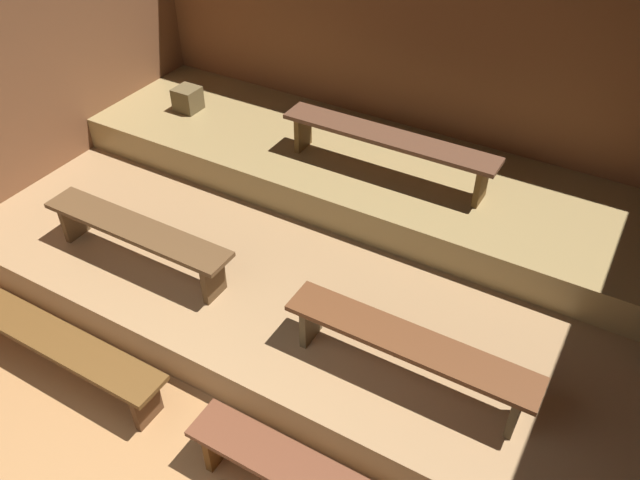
# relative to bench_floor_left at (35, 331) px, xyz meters

# --- Properties ---
(ground) EXTENTS (6.59, 5.55, 0.08)m
(ground) POSITION_rel_bench_floor_left_xyz_m (1.35, 1.26, -0.36)
(ground) COLOR #9D6E42
(wall_back) EXTENTS (6.59, 0.06, 2.71)m
(wall_back) POSITION_rel_bench_floor_left_xyz_m (1.35, 3.66, 1.04)
(wall_back) COLOR brown
(wall_back) RESTS_ON ground
(platform_lower) EXTENTS (5.79, 3.27, 0.32)m
(platform_lower) POSITION_rel_bench_floor_left_xyz_m (1.35, 2.00, -0.16)
(platform_lower) COLOR #9B764E
(platform_lower) RESTS_ON ground
(platform_middle) EXTENTS (5.79, 1.52, 0.32)m
(platform_middle) POSITION_rel_bench_floor_left_xyz_m (1.35, 2.87, 0.16)
(platform_middle) COLOR olive
(platform_middle) RESTS_ON platform_lower
(bench_floor_left) EXTENTS (2.33, 0.29, 0.38)m
(bench_floor_left) POSITION_rel_bench_floor_left_xyz_m (0.00, 0.00, 0.00)
(bench_floor_left) COLOR brown
(bench_floor_left) RESTS_ON ground
(bench_lower_left) EXTENTS (1.72, 0.29, 0.38)m
(bench_lower_left) POSITION_rel_bench_floor_left_xyz_m (0.17, 0.97, 0.31)
(bench_lower_left) COLOR brown
(bench_lower_left) RESTS_ON platform_lower
(bench_lower_right) EXTENTS (1.72, 0.29, 0.38)m
(bench_lower_right) POSITION_rel_bench_floor_left_xyz_m (2.52, 0.97, 0.31)
(bench_lower_right) COLOR brown
(bench_lower_right) RESTS_ON platform_lower
(bench_middle_center) EXTENTS (1.97, 0.29, 0.38)m
(bench_middle_center) POSITION_rel_bench_floor_left_xyz_m (1.50, 2.75, 0.63)
(bench_middle_center) COLOR brown
(bench_middle_center) RESTS_ON platform_middle
(wooden_crate_middle) EXTENTS (0.24, 0.24, 0.24)m
(wooden_crate_middle) POSITION_rel_bench_floor_left_xyz_m (-0.78, 2.80, 0.44)
(wooden_crate_middle) COLOR brown
(wooden_crate_middle) RESTS_ON platform_middle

